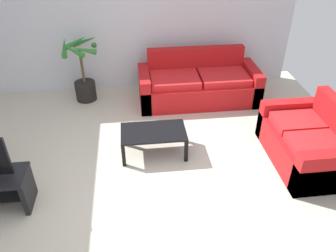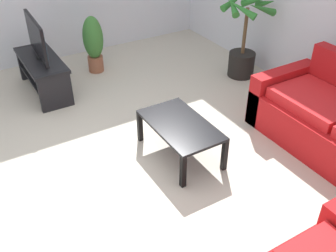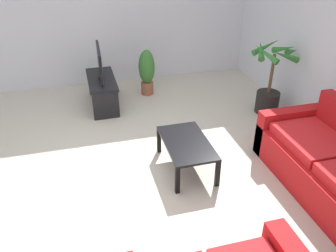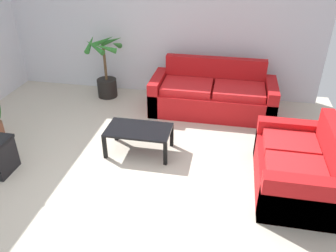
{
  "view_description": "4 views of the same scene",
  "coord_description": "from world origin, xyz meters",
  "px_view_note": "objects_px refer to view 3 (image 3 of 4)",
  "views": [
    {
      "loc": [
        -0.11,
        -3.13,
        3.11
      ],
      "look_at": [
        0.32,
        0.53,
        0.63
      ],
      "focal_mm": 35.79,
      "sensor_mm": 36.0,
      "label": 1
    },
    {
      "loc": [
        2.91,
        -1.02,
        2.6
      ],
      "look_at": [
        0.23,
        0.58,
        0.48
      ],
      "focal_mm": 41.61,
      "sensor_mm": 36.0,
      "label": 2
    },
    {
      "loc": [
        3.57,
        -0.38,
        2.7
      ],
      "look_at": [
        0.15,
        0.54,
        0.65
      ],
      "focal_mm": 37.13,
      "sensor_mm": 36.0,
      "label": 3
    },
    {
      "loc": [
        1.35,
        -3.25,
        2.85
      ],
      "look_at": [
        0.61,
        0.6,
        0.59
      ],
      "focal_mm": 36.29,
      "sensor_mm": 36.0,
      "label": 4
    }
  ],
  "objects_px": {
    "tv_stand": "(102,88)",
    "potted_palm": "(270,84)",
    "potted_plant_small": "(147,71)",
    "coffee_table": "(187,145)",
    "tv": "(100,62)"
  },
  "relations": [
    {
      "from": "tv_stand",
      "to": "potted_palm",
      "type": "bearing_deg",
      "value": 69.2
    },
    {
      "from": "potted_palm",
      "to": "tv_stand",
      "type": "bearing_deg",
      "value": -110.8
    },
    {
      "from": "potted_plant_small",
      "to": "coffee_table",
      "type": "bearing_deg",
      "value": -0.11
    },
    {
      "from": "coffee_table",
      "to": "potted_palm",
      "type": "bearing_deg",
      "value": 122.39
    },
    {
      "from": "coffee_table",
      "to": "tv_stand",
      "type": "bearing_deg",
      "value": -158.58
    },
    {
      "from": "coffee_table",
      "to": "potted_plant_small",
      "type": "bearing_deg",
      "value": 179.89
    },
    {
      "from": "potted_palm",
      "to": "tv",
      "type": "bearing_deg",
      "value": -110.82
    },
    {
      "from": "tv_stand",
      "to": "coffee_table",
      "type": "height_order",
      "value": "tv_stand"
    },
    {
      "from": "tv",
      "to": "potted_plant_small",
      "type": "relative_size",
      "value": 1.05
    },
    {
      "from": "potted_palm",
      "to": "potted_plant_small",
      "type": "height_order",
      "value": "potted_palm"
    },
    {
      "from": "coffee_table",
      "to": "potted_plant_small",
      "type": "height_order",
      "value": "potted_plant_small"
    },
    {
      "from": "tv_stand",
      "to": "tv",
      "type": "bearing_deg",
      "value": 87.66
    },
    {
      "from": "tv_stand",
      "to": "potted_plant_small",
      "type": "distance_m",
      "value": 0.88
    },
    {
      "from": "tv_stand",
      "to": "potted_palm",
      "type": "height_order",
      "value": "potted_palm"
    },
    {
      "from": "coffee_table",
      "to": "potted_plant_small",
      "type": "relative_size",
      "value": 1.12
    }
  ]
}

